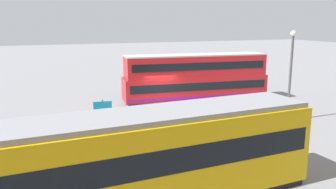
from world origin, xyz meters
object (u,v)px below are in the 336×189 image
(street_lamp, at_px, (291,68))
(tram_yellow, at_px, (141,159))
(pedestrian_crossing, at_px, (188,129))
(info_sign, at_px, (103,112))
(pedestrian_near_railing, at_px, (117,120))
(double_decker_bus, at_px, (196,78))

(street_lamp, bearing_deg, tram_yellow, 29.38)
(pedestrian_crossing, height_order, info_sign, info_sign)
(info_sign, xyz_separation_m, street_lamp, (-12.23, 0.71, 1.97))
(tram_yellow, height_order, street_lamp, street_lamp)
(pedestrian_near_railing, bearing_deg, info_sign, 13.13)
(tram_yellow, height_order, info_sign, tram_yellow)
(double_decker_bus, xyz_separation_m, tram_yellow, (9.01, 14.41, -0.22))
(pedestrian_near_railing, distance_m, pedestrian_crossing, 4.27)
(info_sign, height_order, street_lamp, street_lamp)
(tram_yellow, bearing_deg, pedestrian_crossing, -129.41)
(tram_yellow, bearing_deg, street_lamp, -150.62)
(pedestrian_crossing, relative_size, info_sign, 0.70)
(tram_yellow, bearing_deg, pedestrian_near_railing, -96.64)
(tram_yellow, bearing_deg, double_decker_bus, -122.02)
(double_decker_bus, bearing_deg, street_lamp, 113.61)
(double_decker_bus, xyz_separation_m, info_sign, (8.95, 6.78, -0.42))
(pedestrian_crossing, xyz_separation_m, street_lamp, (-8.13, -1.86, 2.62))
(tram_yellow, height_order, pedestrian_near_railing, tram_yellow)
(tram_yellow, xyz_separation_m, pedestrian_crossing, (-4.15, -5.05, -0.86))
(double_decker_bus, xyz_separation_m, pedestrian_near_railing, (8.10, 6.58, -0.98))
(pedestrian_near_railing, bearing_deg, street_lamp, 175.44)
(tram_yellow, relative_size, pedestrian_near_railing, 7.60)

